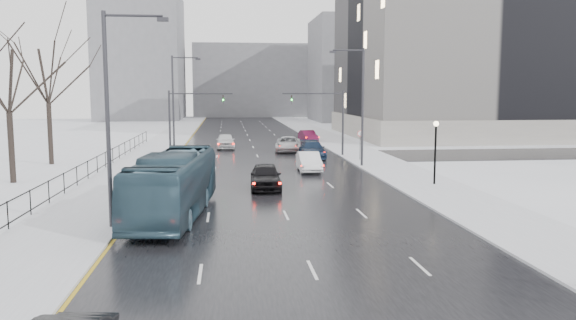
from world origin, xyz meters
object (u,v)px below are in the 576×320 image
object	(u,v)px
lamppost_r_mid	(436,143)
sedan_center_near	(266,176)
sedan_right_near	(309,162)
no_uturn_sign	(360,136)
mast_signal_left	(181,116)
sedan_center_far	(225,141)
tree_park_d	(14,184)
tree_park_e	(52,165)
streetlight_r_mid	(360,101)
streetlight_l_near	(112,109)
bus	(174,184)
sedan_right_cross	(288,144)
sedan_right_distant	(308,136)
streetlight_l_far	(175,99)
mast_signal_right	(332,115)
sedan_right_far	(312,150)

from	to	relation	value
lamppost_r_mid	sedan_center_near	bearing A→B (deg)	179.86
sedan_right_near	no_uturn_sign	bearing A→B (deg)	49.04
mast_signal_left	sedan_center_far	size ratio (longest dim) A/B	1.30
tree_park_d	tree_park_e	size ratio (longest dim) A/B	0.93
streetlight_r_mid	streetlight_l_near	distance (m)	25.82
sedan_center_near	sedan_right_near	distance (m)	8.64
streetlight_l_near	bus	distance (m)	5.24
no_uturn_sign	sedan_right_cross	world-z (taller)	no_uturn_sign
mast_signal_left	sedan_center_near	size ratio (longest dim) A/B	1.32
sedan_right_distant	lamppost_r_mid	bearing A→B (deg)	-90.65
streetlight_l_near	sedan_right_cross	xyz separation A→B (m)	(11.67, 32.82, -4.79)
tree_park_e	no_uturn_sign	distance (m)	27.50
streetlight_l_far	streetlight_r_mid	bearing A→B (deg)	-36.30
sedan_right_near	streetlight_l_far	bearing A→B (deg)	130.29
streetlight_r_mid	no_uturn_sign	world-z (taller)	streetlight_r_mid
mast_signal_right	no_uturn_sign	bearing A→B (deg)	-64.89
sedan_right_distant	streetlight_r_mid	bearing A→B (deg)	-94.77
streetlight_l_near	sedan_right_distant	bearing A→B (deg)	70.55
mast_signal_right	sedan_center_near	size ratio (longest dim) A/B	1.32
streetlight_l_far	tree_park_d	bearing A→B (deg)	-118.15
streetlight_r_mid	sedan_right_distant	bearing A→B (deg)	92.35
tree_park_d	streetlight_l_far	world-z (taller)	streetlight_l_far
streetlight_l_far	sedan_right_distant	distance (m)	19.80
streetlight_l_near	sedan_right_cross	bearing A→B (deg)	70.43
tree_park_e	sedan_right_distant	size ratio (longest dim) A/B	3.00
tree_park_e	sedan_center_far	bearing A→B (deg)	39.76
streetlight_l_far	sedan_center_near	world-z (taller)	streetlight_l_far
streetlight_r_mid	sedan_center_near	distance (m)	14.04
sedan_right_near	sedan_center_far	world-z (taller)	sedan_center_far
mast_signal_left	no_uturn_sign	bearing A→B (deg)	-13.60
streetlight_r_mid	lamppost_r_mid	size ratio (longest dim) A/B	2.34
sedan_right_cross	sedan_right_near	bearing A→B (deg)	-82.45
mast_signal_left	sedan_center_far	bearing A→B (deg)	63.91
lamppost_r_mid	sedan_right_near	bearing A→B (deg)	134.30
lamppost_r_mid	mast_signal_right	bearing A→B (deg)	101.54
mast_signal_right	no_uturn_sign	world-z (taller)	mast_signal_right
tree_park_e	streetlight_l_far	xyz separation A→B (m)	(10.03, 8.00, 5.62)
tree_park_d	bus	xyz separation A→B (m)	(12.08, -11.54, 1.69)
tree_park_d	no_uturn_sign	world-z (taller)	tree_park_d
streetlight_r_mid	streetlight_l_near	bearing A→B (deg)	-129.24
sedan_center_near	tree_park_e	bearing A→B (deg)	143.66
streetlight_l_near	streetlight_l_far	size ratio (longest dim) A/B	1.00
no_uturn_sign	bus	size ratio (longest dim) A/B	0.23
streetlight_r_mid	mast_signal_right	xyz separation A→B (m)	(-0.84, 8.00, -1.51)
sedan_right_far	sedan_center_far	size ratio (longest dim) A/B	1.10
tree_park_d	sedan_center_near	size ratio (longest dim) A/B	2.54
sedan_right_cross	sedan_right_distant	distance (m)	11.31
sedan_right_distant	mast_signal_right	bearing A→B (deg)	-96.66
streetlight_l_far	sedan_right_near	bearing A→B (deg)	-50.82
no_uturn_sign	bus	xyz separation A→B (m)	(-14.92, -21.54, -0.61)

